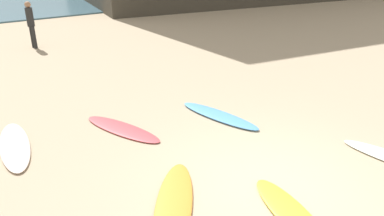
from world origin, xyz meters
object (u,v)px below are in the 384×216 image
surfboard_4 (174,205)px  surfboard_1 (291,213)px  beachgoer_far (31,22)px  surfboard_0 (122,129)px  surfboard_3 (219,115)px  surfboard_5 (15,145)px

surfboard_4 → surfboard_1: bearing=-3.5°
surfboard_1 → surfboard_4: bearing=-27.0°
surfboard_1 → beachgoer_far: 13.02m
surfboard_0 → surfboard_1: (0.92, -4.15, 0.01)m
surfboard_1 → beachgoer_far: beachgoer_far is taller
surfboard_4 → beachgoer_far: size_ratio=1.30×
surfboard_1 → surfboard_3: bearing=-96.9°
surfboard_4 → beachgoer_far: (0.66, 11.75, 1.00)m
surfboard_0 → surfboard_3: size_ratio=0.96×
surfboard_1 → surfboard_4: 1.84m
beachgoer_far → surfboard_3: bearing=-176.2°
surfboard_3 → beachgoer_far: 9.79m
surfboard_3 → surfboard_4: size_ratio=0.95×
surfboard_1 → surfboard_3: (1.31, 3.44, 0.01)m
surfboard_5 → surfboard_0: bearing=-7.4°
surfboard_3 → surfboard_4: surfboard_3 is taller
surfboard_0 → beachgoer_far: size_ratio=1.18×
surfboard_3 → beachgoer_far: (-2.04, 9.52, 1.00)m
surfboard_4 → surfboard_3: bearing=77.1°
surfboard_3 → surfboard_5: (-4.40, 1.27, -0.00)m
surfboard_1 → surfboard_4: size_ratio=0.79×
surfboard_0 → surfboard_1: bearing=-97.4°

